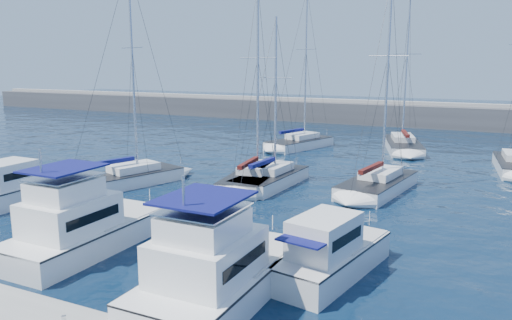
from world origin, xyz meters
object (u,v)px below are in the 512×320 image
at_px(sailboat_back_b, 403,145).
at_px(sailboat_back_a, 300,143).
at_px(sailboat_mid_b, 254,178).
at_px(sailboat_mid_d, 378,184).
at_px(motor_yacht_port_inner, 82,228).
at_px(motor_yacht_stbd_inner, 217,272).
at_px(motor_yacht_port_outer, 16,188).
at_px(sailboat_mid_c, 270,179).
at_px(sailboat_mid_a, 129,178).
at_px(motor_yacht_stbd_outer, 330,256).

bearing_deg(sailboat_back_b, sailboat_back_a, -177.18).
bearing_deg(sailboat_mid_b, sailboat_mid_d, 6.27).
relative_size(motor_yacht_port_inner, motor_yacht_stbd_inner, 1.00).
distance_m(motor_yacht_port_outer, motor_yacht_stbd_inner, 19.44).
distance_m(sailboat_mid_c, sailboat_back_b, 20.68).
height_order(sailboat_mid_a, sailboat_mid_b, sailboat_mid_a).
relative_size(sailboat_mid_b, sailboat_back_a, 0.90).
xyz_separation_m(motor_yacht_port_outer, motor_yacht_stbd_outer, (21.73, -2.22, 0.00)).
relative_size(motor_yacht_port_inner, sailboat_mid_c, 0.70).
relative_size(motor_yacht_stbd_inner, sailboat_mid_c, 0.70).
bearing_deg(motor_yacht_stbd_outer, sailboat_mid_d, 105.10).
xyz_separation_m(motor_yacht_port_outer, sailboat_mid_a, (3.44, 6.89, -0.40)).
bearing_deg(sailboat_mid_b, motor_yacht_port_inner, -104.03).
distance_m(motor_yacht_port_inner, sailboat_mid_d, 20.28).
relative_size(motor_yacht_stbd_inner, sailboat_mid_a, 0.54).
bearing_deg(sailboat_back_a, sailboat_mid_c, -58.05).
bearing_deg(motor_yacht_stbd_inner, sailboat_mid_c, 107.82).
height_order(sailboat_mid_c, sailboat_back_a, sailboat_back_a).
relative_size(motor_yacht_stbd_inner, sailboat_mid_d, 0.58).
distance_m(motor_yacht_stbd_outer, sailboat_mid_b, 16.31).
relative_size(motor_yacht_stbd_inner, sailboat_mid_b, 0.59).
relative_size(sailboat_mid_b, sailboat_mid_d, 0.99).
distance_m(motor_yacht_port_inner, sailboat_back_a, 32.07).
height_order(sailboat_mid_a, sailboat_back_a, sailboat_back_a).
bearing_deg(sailboat_mid_d, motor_yacht_stbd_outer, -76.61).
distance_m(sailboat_mid_d, sailboat_back_b, 18.08).
xyz_separation_m(sailboat_mid_d, sailboat_back_a, (-11.38, 14.64, 0.02)).
xyz_separation_m(motor_yacht_stbd_outer, sailboat_mid_a, (-18.29, 9.11, -0.40)).
bearing_deg(motor_yacht_stbd_inner, motor_yacht_stbd_outer, 50.04).
relative_size(motor_yacht_stbd_outer, sailboat_back_a, 0.43).
distance_m(motor_yacht_stbd_outer, sailboat_mid_d, 15.16).
bearing_deg(motor_yacht_stbd_outer, sailboat_back_b, 104.84).
distance_m(motor_yacht_port_outer, sailboat_mid_a, 7.71).
height_order(motor_yacht_port_inner, sailboat_back_b, sailboat_back_b).
height_order(sailboat_mid_c, sailboat_back_b, sailboat_back_b).
height_order(motor_yacht_stbd_inner, sailboat_mid_d, sailboat_mid_d).
bearing_deg(motor_yacht_port_outer, sailboat_back_a, 72.06).
distance_m(motor_yacht_port_inner, sailboat_back_b, 36.59).
xyz_separation_m(motor_yacht_stbd_outer, sailboat_mid_c, (-8.72, 13.40, -0.44)).
bearing_deg(sailboat_back_b, sailboat_mid_a, -139.04).
height_order(sailboat_mid_a, sailboat_mid_c, sailboat_mid_a).
distance_m(motor_yacht_stbd_outer, sailboat_mid_a, 20.43).
xyz_separation_m(motor_yacht_stbd_outer, sailboat_back_b, (-2.52, 33.14, -0.43)).
bearing_deg(motor_yacht_stbd_inner, motor_yacht_port_inner, 169.71).
relative_size(sailboat_mid_a, sailboat_back_b, 1.02).
distance_m(motor_yacht_port_inner, sailboat_mid_b, 15.42).
height_order(motor_yacht_stbd_outer, sailboat_mid_d, sailboat_mid_d).
relative_size(motor_yacht_port_outer, sailboat_back_a, 0.39).
distance_m(motor_yacht_stbd_inner, sailboat_back_a, 34.88).
relative_size(motor_yacht_port_outer, motor_yacht_port_inner, 0.74).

